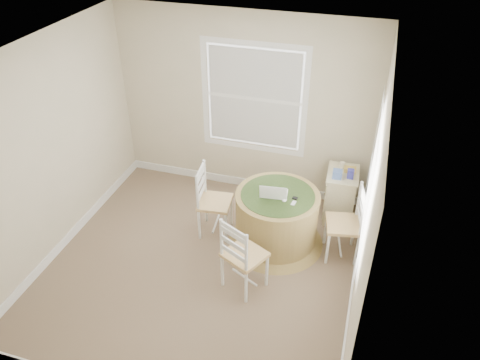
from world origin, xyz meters
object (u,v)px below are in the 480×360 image
(round_table, at_px, (277,217))
(laptop, at_px, (274,194))
(chair_near, at_px, (245,254))
(corner_chest, at_px, (340,195))
(chair_left, at_px, (215,202))
(chair_right, at_px, (343,224))

(round_table, xyz_separation_m, laptop, (-0.04, -0.03, 0.37))
(laptop, bearing_deg, chair_near, 74.27)
(chair_near, relative_size, laptop, 2.68)
(round_table, bearing_deg, chair_near, -93.14)
(round_table, relative_size, corner_chest, 1.69)
(chair_left, height_order, laptop, laptop)
(chair_left, relative_size, chair_right, 1.00)
(laptop, distance_m, corner_chest, 1.15)
(chair_right, relative_size, laptop, 2.68)
(chair_right, distance_m, laptop, 0.91)
(laptop, relative_size, corner_chest, 0.49)
(chair_right, bearing_deg, round_table, -100.97)
(chair_near, bearing_deg, laptop, -71.96)
(round_table, bearing_deg, chair_left, -170.29)
(chair_right, xyz_separation_m, corner_chest, (-0.11, 0.74, -0.12))
(chair_left, relative_size, chair_near, 1.00)
(chair_left, bearing_deg, chair_near, -148.55)
(laptop, xyz_separation_m, corner_chest, (0.74, 0.78, -0.41))
(chair_near, relative_size, corner_chest, 1.32)
(chair_near, bearing_deg, chair_right, -112.43)
(chair_left, bearing_deg, corner_chest, -69.19)
(corner_chest, bearing_deg, laptop, -136.46)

